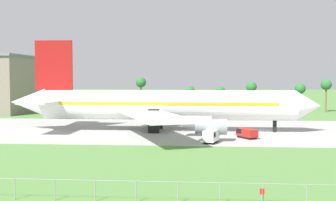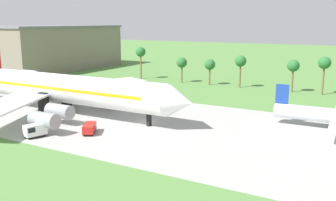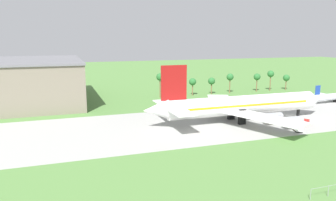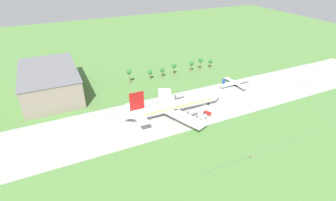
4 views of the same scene
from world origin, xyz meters
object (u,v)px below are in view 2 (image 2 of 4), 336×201
baggage_tug (90,128)px  terminal_building (49,47)px  jet_airliner (59,88)px  catering_van (35,130)px

baggage_tug → terminal_building: size_ratio=0.08×
jet_airliner → catering_van: jet_airliner is taller
jet_airliner → terminal_building: 90.17m
catering_van → jet_airliner: bearing=121.7°
baggage_tug → jet_airliner: bearing=150.7°
jet_airliner → catering_van: (10.32, -16.68, -4.40)m
catering_van → terminal_building: size_ratio=0.07×
baggage_tug → catering_van: (-7.07, -6.90, 0.27)m
jet_airliner → baggage_tug: bearing=-29.3°
baggage_tug → terminal_building: bearing=140.3°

